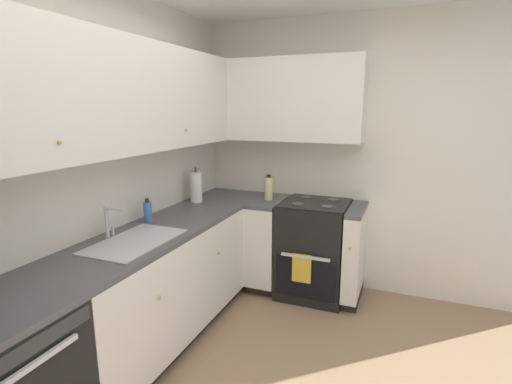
# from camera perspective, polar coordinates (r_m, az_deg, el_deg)

# --- Properties ---
(wall_back) EXTENTS (3.94, 0.05, 2.60)m
(wall_back) POSITION_cam_1_polar(r_m,az_deg,el_deg) (2.71, -26.12, 1.25)
(wall_back) COLOR silver
(wall_back) RESTS_ON ground_plane
(wall_right) EXTENTS (0.05, 3.19, 2.60)m
(wall_right) POSITION_cam_1_polar(r_m,az_deg,el_deg) (3.77, 15.27, 4.89)
(wall_right) COLOR silver
(wall_right) RESTS_ON ground_plane
(lower_cabinets_back) EXTENTS (1.82, 0.62, 0.86)m
(lower_cabinets_back) POSITION_cam_1_polar(r_m,az_deg,el_deg) (3.06, -14.41, -13.78)
(lower_cabinets_back) COLOR silver
(lower_cabinets_back) RESTS_ON ground_plane
(countertop_back) EXTENTS (3.02, 0.60, 0.03)m
(countertop_back) POSITION_cam_1_polar(r_m,az_deg,el_deg) (2.89, -14.87, -5.88)
(countertop_back) COLOR #4C4C51
(countertop_back) RESTS_ON lower_cabinets_back
(lower_cabinets_right) EXTENTS (0.62, 1.05, 0.86)m
(lower_cabinets_right) POSITION_cam_1_polar(r_m,az_deg,el_deg) (3.77, 6.04, -8.33)
(lower_cabinets_right) COLOR silver
(lower_cabinets_right) RESTS_ON ground_plane
(countertop_right) EXTENTS (0.60, 1.05, 0.03)m
(countertop_right) POSITION_cam_1_polar(r_m,az_deg,el_deg) (3.63, 6.19, -1.79)
(countertop_right) COLOR #4C4C51
(countertop_right) RESTS_ON lower_cabinets_right
(oven_range) EXTENTS (0.68, 0.62, 1.05)m
(oven_range) POSITION_cam_1_polar(r_m,az_deg,el_deg) (3.74, 8.67, -8.24)
(oven_range) COLOR black
(oven_range) RESTS_ON ground_plane
(upper_cabinets_back) EXTENTS (2.70, 0.34, 0.76)m
(upper_cabinets_back) POSITION_cam_1_polar(r_m,az_deg,el_deg) (2.72, -20.51, 13.18)
(upper_cabinets_back) COLOR silver
(upper_cabinets_right) EXTENTS (0.32, 1.58, 0.76)m
(upper_cabinets_right) POSITION_cam_1_polar(r_m,az_deg,el_deg) (3.73, 3.47, 13.50)
(upper_cabinets_right) COLOR silver
(sink) EXTENTS (0.67, 0.40, 0.10)m
(sink) POSITION_cam_1_polar(r_m,az_deg,el_deg) (2.70, -17.47, -7.89)
(sink) COLOR #B7B7BC
(sink) RESTS_ON countertop_back
(faucet) EXTENTS (0.07, 0.16, 0.22)m
(faucet) POSITION_cam_1_polar(r_m,az_deg,el_deg) (2.78, -20.98, -3.82)
(faucet) COLOR silver
(faucet) RESTS_ON countertop_back
(soap_bottle) EXTENTS (0.06, 0.06, 0.19)m
(soap_bottle) POSITION_cam_1_polar(r_m,az_deg,el_deg) (3.10, -15.81, -2.82)
(soap_bottle) COLOR #3F72BF
(soap_bottle) RESTS_ON countertop_back
(paper_towel_roll) EXTENTS (0.11, 0.11, 0.34)m
(paper_towel_roll) POSITION_cam_1_polar(r_m,az_deg,el_deg) (3.63, -8.90, 0.73)
(paper_towel_roll) COLOR white
(paper_towel_roll) RESTS_ON countertop_back
(oil_bottle) EXTENTS (0.08, 0.08, 0.24)m
(oil_bottle) POSITION_cam_1_polar(r_m,az_deg,el_deg) (3.69, 1.90, 0.59)
(oil_bottle) COLOR beige
(oil_bottle) RESTS_ON countertop_right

